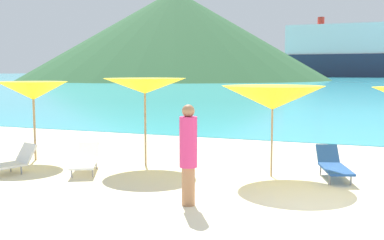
% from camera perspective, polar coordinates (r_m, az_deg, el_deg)
% --- Properties ---
extents(ground_plane, '(50.00, 100.00, 0.30)m').
position_cam_1_polar(ground_plane, '(18.04, 19.11, -2.29)').
color(ground_plane, beige).
extents(ocean_water, '(650.00, 440.00, 0.02)m').
position_cam_1_polar(ocean_water, '(235.44, 20.65, 5.12)').
color(ocean_water, '#38B7CC').
rests_on(ocean_water, ground_plane).
extents(headland_hill, '(85.00, 85.00, 24.70)m').
position_cam_1_polar(headland_hill, '(130.04, -2.12, 10.48)').
color(headland_hill, '#2D5B33').
rests_on(headland_hill, ground_plane).
extents(umbrella_2, '(1.92, 1.92, 2.09)m').
position_cam_1_polar(umbrella_2, '(12.84, -19.09, 3.43)').
color(umbrella_2, '#9E7F59').
rests_on(umbrella_2, ground_plane).
extents(umbrella_3, '(2.06, 2.06, 2.19)m').
position_cam_1_polar(umbrella_3, '(11.49, -5.87, 4.21)').
color(umbrella_3, '#9E7F59').
rests_on(umbrella_3, ground_plane).
extents(umbrella_4, '(2.52, 2.52, 2.05)m').
position_cam_1_polar(umbrella_4, '(10.38, 9.96, 2.73)').
color(umbrella_4, '#9E7F59').
rests_on(umbrella_4, ground_plane).
extents(lounge_chair_1, '(0.96, 1.68, 0.65)m').
position_cam_1_polar(lounge_chair_1, '(10.71, 17.12, -5.33)').
color(lounge_chair_1, '#1E478C').
rests_on(lounge_chair_1, ground_plane).
extents(lounge_chair_3, '(1.28, 1.80, 0.58)m').
position_cam_1_polar(lounge_chair_3, '(11.25, -13.09, -4.79)').
color(lounge_chair_3, white).
rests_on(lounge_chair_3, ground_plane).
extents(lounge_chair_4, '(1.00, 1.60, 0.66)m').
position_cam_1_polar(lounge_chair_4, '(11.39, -22.16, -4.99)').
color(lounge_chair_4, white).
rests_on(lounge_chair_4, ground_plane).
extents(beachgoer_0, '(0.31, 0.31, 1.79)m').
position_cam_1_polar(beachgoer_0, '(8.08, -0.46, -3.96)').
color(beachgoer_0, '#A3704C').
rests_on(beachgoer_0, ground_plane).
extents(cruise_ship, '(53.98, 9.03, 23.60)m').
position_cam_1_polar(cruise_ship, '(191.01, 17.60, 7.82)').
color(cruise_ship, '#262D47').
rests_on(cruise_ship, ocean_water).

